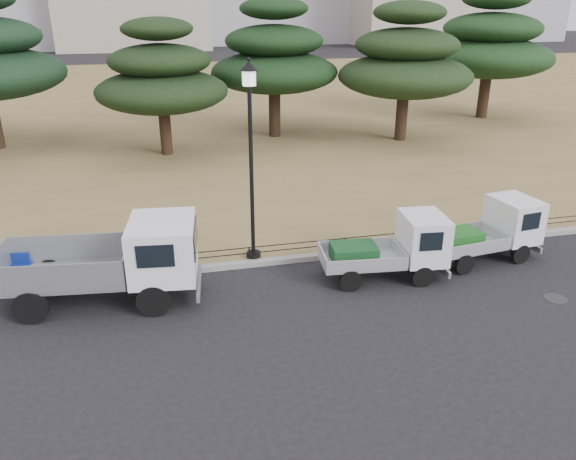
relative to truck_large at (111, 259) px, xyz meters
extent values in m
plane|color=black|center=(4.77, -1.43, -1.20)|extent=(220.00, 220.00, 0.00)
cube|color=olive|center=(4.77, 29.17, -1.13)|extent=(120.00, 56.00, 0.15)
cube|color=gray|center=(4.77, 1.17, -1.12)|extent=(120.00, 0.25, 0.16)
cylinder|color=black|center=(0.96, -1.04, -0.78)|extent=(0.86, 0.26, 0.84)
cylinder|color=black|center=(1.18, 0.79, -0.78)|extent=(0.86, 0.26, 0.84)
cylinder|color=black|center=(-1.93, -0.70, -0.78)|extent=(0.86, 0.26, 0.84)
cylinder|color=black|center=(-1.71, 1.13, -0.78)|extent=(0.86, 0.26, 0.84)
cube|color=#2D2D30|center=(-0.33, 0.04, -0.56)|extent=(4.79, 1.54, 0.15)
cube|color=gray|center=(-1.17, 0.14, -0.07)|extent=(3.46, 2.21, 0.82)
cube|color=silver|center=(1.31, -0.15, 0.24)|extent=(1.85, 2.18, 1.44)
cylinder|color=black|center=(8.14, -1.16, -0.90)|extent=(0.62, 0.22, 0.60)
cylinder|color=black|center=(8.28, 0.17, -0.90)|extent=(0.62, 0.22, 0.60)
cylinder|color=black|center=(6.14, -0.95, -0.90)|extent=(0.62, 0.22, 0.60)
cylinder|color=black|center=(6.28, 0.38, -0.90)|extent=(0.62, 0.22, 0.60)
cube|color=#2D2D30|center=(7.24, -0.39, -0.76)|extent=(3.31, 1.08, 0.14)
cube|color=#B5B8BD|center=(6.65, -0.33, -0.49)|extent=(2.37, 1.60, 0.40)
cube|color=silver|center=(8.38, -0.51, -0.04)|extent=(1.28, 1.60, 1.30)
cube|color=#14471F|center=(6.43, -0.31, -0.38)|extent=(1.32, 1.02, 0.44)
cylinder|color=black|center=(11.63, -0.49, -0.90)|extent=(0.62, 0.24, 0.60)
cylinder|color=black|center=(11.46, 0.83, -0.90)|extent=(0.62, 0.24, 0.60)
cylinder|color=black|center=(9.63, -0.74, -0.90)|extent=(0.62, 0.24, 0.60)
cylinder|color=black|center=(9.46, 0.57, -0.90)|extent=(0.62, 0.24, 0.60)
cube|color=#2D2D30|center=(10.57, 0.05, -0.76)|extent=(3.31, 1.15, 0.14)
cube|color=#B5B7BD|center=(9.99, -0.03, -0.49)|extent=(2.39, 1.64, 0.40)
cube|color=silver|center=(11.71, 0.19, -0.05)|extent=(1.31, 1.62, 1.28)
cube|color=#1B611D|center=(9.77, -0.06, -0.39)|extent=(1.33, 1.04, 0.44)
cylinder|color=black|center=(3.92, 1.47, -0.97)|extent=(0.43, 0.43, 0.16)
cylinder|color=black|center=(3.92, 1.47, 1.54)|extent=(0.12, 0.12, 4.87)
cylinder|color=white|center=(3.92, 1.47, 4.17)|extent=(0.39, 0.39, 0.39)
cone|color=black|center=(3.92, 1.47, 4.49)|extent=(0.51, 0.51, 0.24)
cylinder|color=black|center=(4.77, 1.32, -0.85)|extent=(38.00, 0.03, 0.03)
cylinder|color=black|center=(4.77, 1.32, -0.67)|extent=(38.00, 0.03, 0.03)
cylinder|color=black|center=(4.77, 1.32, -0.85)|extent=(0.04, 0.04, 0.40)
cube|color=navy|center=(-2.72, 1.56, -0.72)|extent=(1.65, 1.38, 0.66)
cube|color=navy|center=(-2.43, 1.42, -0.25)|extent=(0.79, 0.73, 0.28)
cylinder|color=#2D2D30|center=(11.27, -2.63, -1.20)|extent=(0.60, 0.60, 0.01)
cylinder|color=black|center=(1.87, 14.29, 0.20)|extent=(0.56, 0.56, 2.50)
ellipsoid|color=black|center=(1.87, 14.29, 2.01)|extent=(6.30, 6.30, 2.02)
ellipsoid|color=black|center=(1.87, 14.29, 3.42)|extent=(4.81, 4.81, 1.54)
ellipsoid|color=black|center=(1.87, 14.29, 4.83)|extent=(3.32, 3.32, 1.06)
cylinder|color=black|center=(7.90, 16.88, 0.37)|extent=(0.64, 0.64, 2.85)
ellipsoid|color=black|center=(7.90, 16.88, 2.44)|extent=(6.85, 6.85, 2.19)
ellipsoid|color=black|center=(7.90, 16.88, 4.04)|extent=(5.23, 5.23, 1.67)
ellipsoid|color=black|center=(7.90, 16.88, 5.64)|extent=(3.61, 3.61, 1.16)
cylinder|color=black|center=(14.38, 14.44, 0.33)|extent=(0.62, 0.62, 2.77)
ellipsoid|color=black|center=(14.38, 14.44, 2.34)|extent=(7.03, 7.03, 2.25)
ellipsoid|color=black|center=(14.38, 14.44, 3.90)|extent=(5.37, 5.37, 1.72)
ellipsoid|color=black|center=(14.38, 14.44, 5.46)|extent=(3.71, 3.71, 1.19)
cylinder|color=black|center=(22.06, 18.96, 0.47)|extent=(0.69, 0.69, 3.05)
ellipsoid|color=#173316|center=(22.06, 18.96, 2.68)|extent=(7.78, 7.78, 2.49)
ellipsoid|color=#173316|center=(22.06, 18.96, 4.40)|extent=(5.94, 5.94, 1.90)
camera|label=1|loc=(1.39, -13.60, 6.15)|focal=35.00mm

